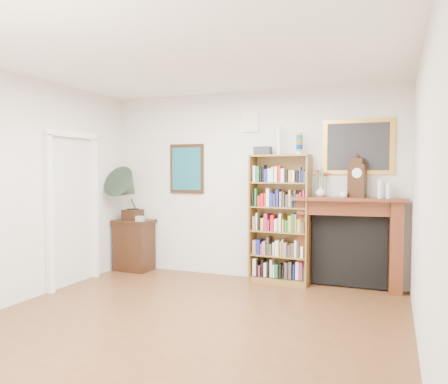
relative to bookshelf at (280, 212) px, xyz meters
The scene contains 15 objects.
room 2.41m from the bookshelf, 102.18° to the right, with size 4.51×5.01×2.81m.
door_casing 2.94m from the bookshelf, 157.39° to the right, with size 0.08×1.02×2.17m.
teal_poster 1.68m from the bookshelf, behind, with size 0.58×0.04×0.78m.
small_picture 1.42m from the bookshelf, 163.20° to the left, with size 0.26×0.04×0.30m.
gilt_painting 1.40m from the bookshelf, ahead, with size 0.95×0.04×0.75m.
bookshelf is the anchor object (origin of this frame).
side_cabinet 2.48m from the bookshelf, behind, with size 0.60×0.44×0.82m, color black.
fireplace 0.99m from the bookshelf, ahead, with size 1.52×0.48×1.26m.
gramophone 2.47m from the bookshelf, behind, with size 0.58×0.70×0.86m.
cd_stack 2.21m from the bookshelf, behind, with size 0.12×0.12×0.08m, color #B7B5C2.
mantel_clock 1.16m from the bookshelf, ahead, with size 0.25×0.18×0.53m.
flower_vase 0.64m from the bookshelf, ahead, with size 0.14×0.14×0.15m, color white.
teacup 0.93m from the bookshelf, ahead, with size 0.10×0.10×0.08m, color white.
bottle_left 1.39m from the bookshelf, ahead, with size 0.07×0.07×0.24m, color silver.
bottle_right 1.49m from the bookshelf, ahead, with size 0.06×0.06×0.20m, color silver.
Camera 1 is at (2.02, -3.76, 1.64)m, focal length 35.00 mm.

